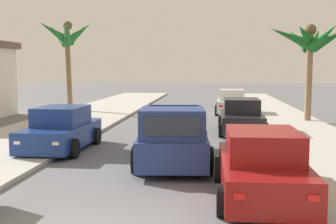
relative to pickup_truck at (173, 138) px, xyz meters
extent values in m
cube|color=#B2AFA8|center=(-6.23, 5.75, -0.73)|extent=(4.88, 60.00, 0.12)
cube|color=#B2AFA8|center=(4.50, 5.75, -0.73)|extent=(4.88, 60.00, 0.12)
cube|color=silver|center=(-5.18, 5.75, -0.74)|extent=(0.16, 60.00, 0.10)
cube|color=silver|center=(3.46, 5.75, -0.74)|extent=(0.16, 60.00, 0.10)
cube|color=navy|center=(-0.01, 0.20, -0.19)|extent=(2.28, 5.22, 0.80)
cube|color=navy|center=(0.10, -1.39, 0.61)|extent=(1.82, 1.62, 0.80)
cube|color=#283342|center=(0.05, -0.63, 0.63)|extent=(1.38, 0.16, 0.44)
cube|color=#283342|center=(0.15, -2.15, 0.63)|extent=(1.46, 0.16, 0.48)
cube|color=navy|center=(0.83, 1.13, 0.49)|extent=(0.33, 3.30, 0.56)
cube|color=navy|center=(-0.98, 1.00, 0.49)|extent=(0.33, 3.30, 0.56)
cube|color=navy|center=(-0.19, 2.71, 0.49)|extent=(1.88, 0.23, 0.56)
cube|color=silver|center=(-0.20, 2.80, -0.35)|extent=(1.83, 0.25, 0.20)
cylinder|color=black|center=(1.07, -1.25, -0.41)|extent=(0.31, 0.78, 0.76)
cylinder|color=black|center=(-0.88, -1.39, -0.41)|extent=(0.31, 0.78, 0.76)
cylinder|color=black|center=(0.86, 1.67, -0.41)|extent=(0.31, 0.78, 0.76)
cylinder|color=black|center=(-1.09, 1.53, -0.41)|extent=(0.31, 0.78, 0.76)
cube|color=red|center=(0.55, 2.82, -0.05)|extent=(0.22, 0.06, 0.18)
cube|color=red|center=(-0.94, 2.71, -0.05)|extent=(0.22, 0.06, 0.18)
cube|color=#198CBF|center=(-0.07, 1.03, 0.48)|extent=(1.09, 1.07, 0.55)
cube|color=navy|center=(-4.12, 1.76, -0.26)|extent=(1.84, 4.23, 0.72)
cube|color=navy|center=(-4.12, 1.86, 0.42)|extent=(1.56, 2.13, 0.64)
cube|color=#283342|center=(-4.13, 0.89, 0.40)|extent=(1.37, 0.10, 0.52)
cube|color=#283342|center=(-4.10, 2.83, 0.40)|extent=(1.34, 0.10, 0.50)
cylinder|color=black|center=(-3.24, 0.44, -0.47)|extent=(0.23, 0.64, 0.64)
cylinder|color=black|center=(-5.04, 0.48, -0.47)|extent=(0.23, 0.64, 0.64)
cylinder|color=black|center=(-3.19, 3.05, -0.47)|extent=(0.23, 0.64, 0.64)
cylinder|color=black|center=(-5.00, 3.08, -0.47)|extent=(0.23, 0.64, 0.64)
cube|color=red|center=(-3.45, 3.86, -0.15)|extent=(0.20, 0.04, 0.12)
cube|color=white|center=(-3.54, -0.36, -0.18)|extent=(0.20, 0.04, 0.10)
cube|color=red|center=(-4.71, 3.88, -0.15)|extent=(0.20, 0.04, 0.12)
cube|color=white|center=(-4.77, -0.34, -0.18)|extent=(0.20, 0.04, 0.10)
cube|color=black|center=(2.47, 6.53, -0.26)|extent=(1.80, 4.22, 0.72)
cube|color=black|center=(2.47, 6.63, 0.42)|extent=(1.54, 2.11, 0.64)
cube|color=#283342|center=(2.46, 5.66, 0.40)|extent=(1.37, 0.09, 0.52)
cube|color=#283342|center=(2.48, 7.60, 0.40)|extent=(1.34, 0.09, 0.50)
cylinder|color=black|center=(3.36, 5.22, -0.47)|extent=(0.23, 0.64, 0.64)
cylinder|color=black|center=(1.56, 5.24, -0.47)|extent=(0.23, 0.64, 0.64)
cylinder|color=black|center=(3.39, 7.82, -0.47)|extent=(0.23, 0.64, 0.64)
cylinder|color=black|center=(1.58, 7.84, -0.47)|extent=(0.23, 0.64, 0.64)
cube|color=red|center=(3.12, 8.63, -0.15)|extent=(0.20, 0.04, 0.12)
cube|color=white|center=(3.07, 4.41, -0.18)|extent=(0.20, 0.04, 0.10)
cube|color=red|center=(1.86, 8.65, -0.15)|extent=(0.20, 0.04, 0.12)
cube|color=white|center=(1.84, 4.43, -0.18)|extent=(0.20, 0.04, 0.10)
cube|color=silver|center=(2.42, 15.07, -0.26)|extent=(1.93, 4.27, 0.72)
cube|color=silver|center=(2.41, 14.97, 0.42)|extent=(1.60, 2.16, 0.64)
cube|color=#283342|center=(2.45, 15.94, 0.40)|extent=(1.37, 0.14, 0.52)
cube|color=#283342|center=(2.37, 14.00, 0.40)|extent=(1.34, 0.13, 0.50)
cylinder|color=black|center=(1.57, 16.41, -0.47)|extent=(0.25, 0.65, 0.64)
cylinder|color=black|center=(3.37, 16.33, -0.47)|extent=(0.25, 0.65, 0.64)
cylinder|color=black|center=(1.46, 13.81, -0.47)|extent=(0.25, 0.65, 0.64)
cylinder|color=black|center=(3.26, 13.73, -0.47)|extent=(0.25, 0.65, 0.64)
cube|color=red|center=(1.70, 12.99, -0.15)|extent=(0.20, 0.05, 0.12)
cube|color=white|center=(1.89, 17.20, -0.18)|extent=(0.20, 0.05, 0.10)
cube|color=red|center=(2.96, 12.94, -0.15)|extent=(0.20, 0.05, 0.12)
cube|color=white|center=(3.12, 17.15, -0.18)|extent=(0.20, 0.05, 0.10)
cube|color=maroon|center=(2.26, -3.37, -0.26)|extent=(1.79, 4.21, 0.72)
cube|color=maroon|center=(2.26, -3.47, 0.42)|extent=(1.54, 2.11, 0.64)
cube|color=#283342|center=(2.26, -2.50, 0.40)|extent=(1.37, 0.09, 0.52)
cube|color=#283342|center=(2.27, -4.44, 0.40)|extent=(1.34, 0.09, 0.50)
cylinder|color=black|center=(1.35, -2.08, -0.47)|extent=(0.23, 0.64, 0.64)
cylinder|color=black|center=(3.15, -2.06, -0.47)|extent=(0.23, 0.64, 0.64)
cylinder|color=black|center=(1.37, -4.68, -0.47)|extent=(0.23, 0.64, 0.64)
cylinder|color=black|center=(3.17, -4.67, -0.47)|extent=(0.23, 0.64, 0.64)
cube|color=red|center=(1.65, -5.49, -0.15)|extent=(0.20, 0.04, 0.12)
cube|color=white|center=(1.63, -1.27, -0.18)|extent=(0.20, 0.04, 0.10)
cube|color=red|center=(2.91, -5.48, -0.15)|extent=(0.20, 0.04, 0.12)
cube|color=white|center=(2.86, -1.26, -0.18)|extent=(0.20, 0.04, 0.10)
cylinder|color=#846B4C|center=(6.24, 10.74, 1.65)|extent=(0.35, 0.45, 4.88)
cone|color=#196023|center=(7.28, 10.56, 3.66)|extent=(2.16, 0.91, 1.53)
cone|color=#196023|center=(6.66, 11.42, 3.67)|extent=(1.30, 1.65, 1.46)
cone|color=#196023|center=(5.79, 11.55, 3.65)|extent=(1.38, 1.88, 1.52)
cone|color=#196023|center=(5.17, 10.76, 3.77)|extent=(2.20, 0.59, 1.35)
cone|color=#196023|center=(5.83, 10.15, 3.86)|extent=(1.35, 1.57, 1.14)
cone|color=#196023|center=(6.70, 9.75, 3.67)|extent=(1.42, 2.22, 1.51)
sphere|color=brown|center=(6.24, 10.74, 4.08)|extent=(0.62, 0.62, 0.62)
cylinder|color=brown|center=(-8.29, 15.24, 2.04)|extent=(0.33, 0.77, 5.67)
cone|color=#23702D|center=(-7.46, 15.26, 4.46)|extent=(1.68, 0.61, 1.46)
cone|color=#23702D|center=(-7.91, 16.09, 4.40)|extent=(1.27, 1.90, 1.58)
cone|color=#23702D|center=(-9.17, 15.85, 4.33)|extent=(1.99, 1.64, 1.73)
cone|color=#23702D|center=(-9.03, 14.55, 4.46)|extent=(1.86, 1.79, 1.49)
cone|color=#23702D|center=(-7.99, 14.27, 4.35)|extent=(1.11, 2.03, 1.68)
sphere|color=brown|center=(-8.29, 15.24, 4.87)|extent=(0.60, 0.60, 0.60)
camera|label=1|loc=(1.15, -13.06, 2.08)|focal=46.89mm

